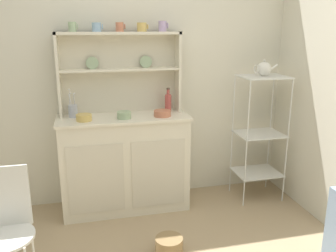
% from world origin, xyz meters
% --- Properties ---
extents(wall_back, '(3.84, 0.05, 2.50)m').
position_xyz_m(wall_back, '(0.00, 1.62, 1.25)').
color(wall_back, silver).
rests_on(wall_back, ground).
extents(hutch_cabinet, '(1.16, 0.45, 0.89)m').
position_xyz_m(hutch_cabinet, '(-0.03, 1.37, 0.46)').
color(hutch_cabinet, silver).
rests_on(hutch_cabinet, ground).
extents(hutch_shelf_unit, '(1.09, 0.18, 0.73)m').
position_xyz_m(hutch_shelf_unit, '(-0.03, 1.53, 1.31)').
color(hutch_shelf_unit, beige).
rests_on(hutch_shelf_unit, hutch_cabinet).
extents(bakers_rack, '(0.43, 0.35, 1.22)m').
position_xyz_m(bakers_rack, '(1.27, 1.29, 0.72)').
color(bakers_rack, silver).
rests_on(bakers_rack, ground).
extents(wire_chair, '(0.36, 0.36, 0.85)m').
position_xyz_m(wire_chair, '(-0.88, 0.38, 0.52)').
color(wire_chair, white).
rests_on(wire_chair, ground).
extents(floor_basket, '(0.21, 0.21, 0.12)m').
position_xyz_m(floor_basket, '(0.20, 0.57, 0.06)').
color(floor_basket, '#93754C').
rests_on(floor_basket, ground).
extents(cup_sage_0, '(0.08, 0.07, 0.08)m').
position_xyz_m(cup_sage_0, '(-0.42, 1.49, 1.66)').
color(cup_sage_0, '#9EB78E').
rests_on(cup_sage_0, hutch_shelf_unit).
extents(cup_sky_1, '(0.09, 0.08, 0.08)m').
position_xyz_m(cup_sky_1, '(-0.22, 1.49, 1.65)').
color(cup_sky_1, '#8EB2D1').
rests_on(cup_sky_1, hutch_shelf_unit).
extents(cup_terracotta_2, '(0.08, 0.07, 0.08)m').
position_xyz_m(cup_terracotta_2, '(-0.02, 1.49, 1.66)').
color(cup_terracotta_2, '#C67556').
rests_on(cup_terracotta_2, hutch_shelf_unit).
extents(cup_gold_3, '(0.10, 0.08, 0.08)m').
position_xyz_m(cup_gold_3, '(0.17, 1.49, 1.65)').
color(cup_gold_3, '#DBB760').
rests_on(cup_gold_3, hutch_shelf_unit).
extents(cup_lilac_4, '(0.09, 0.07, 0.09)m').
position_xyz_m(cup_lilac_4, '(0.36, 1.49, 1.66)').
color(cup_lilac_4, '#B79ECC').
rests_on(cup_lilac_4, hutch_shelf_unit).
extents(bowl_mixing_large, '(0.13, 0.13, 0.06)m').
position_xyz_m(bowl_mixing_large, '(-0.37, 1.29, 0.92)').
color(bowl_mixing_large, '#DBB760').
rests_on(bowl_mixing_large, hutch_cabinet).
extents(bowl_floral_medium, '(0.12, 0.12, 0.06)m').
position_xyz_m(bowl_floral_medium, '(-0.03, 1.29, 0.92)').
color(bowl_floral_medium, '#9EB78E').
rests_on(bowl_floral_medium, hutch_cabinet).
extents(bowl_cream_small, '(0.15, 0.15, 0.05)m').
position_xyz_m(bowl_cream_small, '(0.31, 1.29, 0.91)').
color(bowl_cream_small, '#C67556').
rests_on(bowl_cream_small, hutch_cabinet).
extents(jam_bottle, '(0.06, 0.06, 0.22)m').
position_xyz_m(jam_bottle, '(0.40, 1.45, 0.98)').
color(jam_bottle, '#B74C47').
rests_on(jam_bottle, hutch_cabinet).
extents(utensil_jar, '(0.08, 0.08, 0.25)m').
position_xyz_m(utensil_jar, '(-0.46, 1.45, 0.95)').
color(utensil_jar, '#B2B7C6').
rests_on(utensil_jar, hutch_cabinet).
extents(porcelain_teapot, '(0.22, 0.13, 0.15)m').
position_xyz_m(porcelain_teapot, '(1.27, 1.29, 1.28)').
color(porcelain_teapot, white).
rests_on(porcelain_teapot, bakers_rack).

